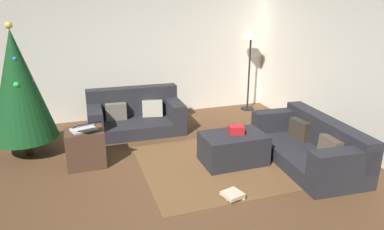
{
  "coord_description": "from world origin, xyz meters",
  "views": [
    {
      "loc": [
        -0.87,
        -3.63,
        2.23
      ],
      "look_at": [
        0.59,
        0.59,
        0.75
      ],
      "focal_mm": 32.34,
      "sensor_mm": 36.0,
      "label": 1
    }
  ],
  "objects_px": {
    "christmas_tree": "(18,86)",
    "book_stack": "(233,195)",
    "couch_right": "(311,145)",
    "laptop": "(85,128)",
    "tv_remote": "(242,132)",
    "couch_left": "(135,115)",
    "gift_box": "(236,130)",
    "corner_lamp": "(251,39)",
    "ottoman": "(233,148)",
    "side_table": "(85,148)"
  },
  "relations": [
    {
      "from": "ottoman",
      "to": "tv_remote",
      "type": "bearing_deg",
      "value": 1.51
    },
    {
      "from": "tv_remote",
      "to": "christmas_tree",
      "type": "relative_size",
      "value": 0.08
    },
    {
      "from": "laptop",
      "to": "tv_remote",
      "type": "bearing_deg",
      "value": -14.09
    },
    {
      "from": "couch_left",
      "to": "ottoman",
      "type": "xyz_separation_m",
      "value": [
        1.09,
        -1.77,
        -0.06
      ]
    },
    {
      "from": "ottoman",
      "to": "corner_lamp",
      "type": "xyz_separation_m",
      "value": [
        1.42,
        2.25,
        1.26
      ]
    },
    {
      "from": "laptop",
      "to": "side_table",
      "type": "bearing_deg",
      "value": 106.28
    },
    {
      "from": "couch_left",
      "to": "side_table",
      "type": "height_order",
      "value": "couch_left"
    },
    {
      "from": "side_table",
      "to": "christmas_tree",
      "type": "bearing_deg",
      "value": 139.39
    },
    {
      "from": "couch_left",
      "to": "couch_right",
      "type": "xyz_separation_m",
      "value": [
        2.16,
        -2.12,
        -0.03
      ]
    },
    {
      "from": "gift_box",
      "to": "book_stack",
      "type": "height_order",
      "value": "gift_box"
    },
    {
      "from": "ottoman",
      "to": "side_table",
      "type": "height_order",
      "value": "side_table"
    },
    {
      "from": "ottoman",
      "to": "book_stack",
      "type": "distance_m",
      "value": 0.99
    },
    {
      "from": "ottoman",
      "to": "gift_box",
      "type": "bearing_deg",
      "value": 20.01
    },
    {
      "from": "laptop",
      "to": "ottoman",
      "type": "bearing_deg",
      "value": -15.03
    },
    {
      "from": "couch_left",
      "to": "christmas_tree",
      "type": "distance_m",
      "value": 1.96
    },
    {
      "from": "gift_box",
      "to": "ottoman",
      "type": "bearing_deg",
      "value": -159.99
    },
    {
      "from": "couch_right",
      "to": "laptop",
      "type": "distance_m",
      "value": 3.2
    },
    {
      "from": "ottoman",
      "to": "book_stack",
      "type": "xyz_separation_m",
      "value": [
        -0.41,
        -0.88,
        -0.18
      ]
    },
    {
      "from": "book_stack",
      "to": "ottoman",
      "type": "bearing_deg",
      "value": 64.98
    },
    {
      "from": "couch_left",
      "to": "laptop",
      "type": "xyz_separation_m",
      "value": [
        -0.89,
        -1.24,
        0.3
      ]
    },
    {
      "from": "couch_left",
      "to": "couch_right",
      "type": "relative_size",
      "value": 0.86
    },
    {
      "from": "tv_remote",
      "to": "christmas_tree",
      "type": "bearing_deg",
      "value": 159.17
    },
    {
      "from": "corner_lamp",
      "to": "gift_box",
      "type": "bearing_deg",
      "value": -121.65
    },
    {
      "from": "gift_box",
      "to": "corner_lamp",
      "type": "bearing_deg",
      "value": 58.35
    },
    {
      "from": "side_table",
      "to": "corner_lamp",
      "type": "xyz_separation_m",
      "value": [
        3.42,
        1.65,
        1.22
      ]
    },
    {
      "from": "ottoman",
      "to": "side_table",
      "type": "bearing_deg",
      "value": 163.46
    },
    {
      "from": "tv_remote",
      "to": "laptop",
      "type": "height_order",
      "value": "laptop"
    },
    {
      "from": "christmas_tree",
      "to": "corner_lamp",
      "type": "height_order",
      "value": "christmas_tree"
    },
    {
      "from": "ottoman",
      "to": "gift_box",
      "type": "distance_m",
      "value": 0.28
    },
    {
      "from": "christmas_tree",
      "to": "side_table",
      "type": "xyz_separation_m",
      "value": [
        0.82,
        -0.71,
        -0.8
      ]
    },
    {
      "from": "gift_box",
      "to": "book_stack",
      "type": "xyz_separation_m",
      "value": [
        -0.45,
        -0.9,
        -0.45
      ]
    },
    {
      "from": "couch_right",
      "to": "side_table",
      "type": "height_order",
      "value": "couch_right"
    },
    {
      "from": "couch_right",
      "to": "couch_left",
      "type": "bearing_deg",
      "value": 50.03
    },
    {
      "from": "christmas_tree",
      "to": "book_stack",
      "type": "distance_m",
      "value": 3.41
    },
    {
      "from": "christmas_tree",
      "to": "laptop",
      "type": "bearing_deg",
      "value": -42.38
    },
    {
      "from": "couch_right",
      "to": "laptop",
      "type": "relative_size",
      "value": 4.0
    },
    {
      "from": "couch_left",
      "to": "book_stack",
      "type": "xyz_separation_m",
      "value": [
        0.68,
        -2.65,
        -0.24
      ]
    },
    {
      "from": "laptop",
      "to": "couch_left",
      "type": "bearing_deg",
      "value": 54.25
    },
    {
      "from": "couch_right",
      "to": "gift_box",
      "type": "distance_m",
      "value": 1.11
    },
    {
      "from": "tv_remote",
      "to": "laptop",
      "type": "distance_m",
      "value": 2.18
    },
    {
      "from": "ottoman",
      "to": "corner_lamp",
      "type": "relative_size",
      "value": 0.52
    },
    {
      "from": "gift_box",
      "to": "couch_right",
      "type": "bearing_deg",
      "value": -19.73
    },
    {
      "from": "corner_lamp",
      "to": "book_stack",
      "type": "bearing_deg",
      "value": -120.32
    },
    {
      "from": "book_stack",
      "to": "corner_lamp",
      "type": "relative_size",
      "value": 0.17
    },
    {
      "from": "ottoman",
      "to": "couch_left",
      "type": "bearing_deg",
      "value": 121.67
    },
    {
      "from": "tv_remote",
      "to": "christmas_tree",
      "type": "height_order",
      "value": "christmas_tree"
    },
    {
      "from": "gift_box",
      "to": "book_stack",
      "type": "distance_m",
      "value": 1.1
    },
    {
      "from": "laptop",
      "to": "corner_lamp",
      "type": "xyz_separation_m",
      "value": [
        3.4,
        1.72,
        0.9
      ]
    },
    {
      "from": "tv_remote",
      "to": "book_stack",
      "type": "bearing_deg",
      "value": -118.37
    },
    {
      "from": "tv_remote",
      "to": "gift_box",
      "type": "bearing_deg",
      "value": 174.59
    }
  ]
}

